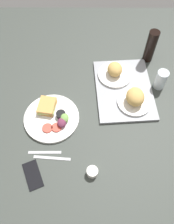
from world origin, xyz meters
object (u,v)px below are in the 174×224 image
(serving_tray, at_px, (124,89))
(bread_plate_far, at_px, (135,99))
(drinking_glass, at_px, (161,80))
(plate_with_salad, at_px, (52,116))
(soda_bottle, at_px, (151,46))
(espresso_cup, at_px, (92,172))
(cell_phone, at_px, (33,175))
(knife, at_px, (52,158))
(fork, at_px, (45,152))
(bread_plate_near, at_px, (115,72))

(serving_tray, xyz_separation_m, bread_plate_far, (0.10, 0.05, 0.05))
(drinking_glass, bearing_deg, bread_plate_far, -51.55)
(serving_tray, relative_size, plate_with_salad, 1.47)
(drinking_glass, relative_size, soda_bottle, 0.56)
(plate_with_salad, height_order, soda_bottle, soda_bottle)
(plate_with_salad, bearing_deg, espresso_cup, 35.07)
(serving_tray, distance_m, bread_plate_far, 0.12)
(bread_plate_far, xyz_separation_m, cell_phone, (0.42, -0.53, -0.05))
(soda_bottle, bearing_deg, serving_tray, -34.23)
(plate_with_salad, distance_m, knife, 0.24)
(cell_phone, bearing_deg, fork, 135.03)
(bread_plate_far, bearing_deg, bread_plate_near, -153.64)
(serving_tray, height_order, drinking_glass, drinking_glass)
(drinking_glass, height_order, espresso_cup, drinking_glass)
(espresso_cup, height_order, cell_phone, espresso_cup)
(plate_with_salad, xyz_separation_m, fork, (0.21, -0.02, -0.01))
(serving_tray, xyz_separation_m, cell_phone, (0.52, -0.48, -0.00))
(fork, bearing_deg, knife, -37.33)
(espresso_cup, bearing_deg, drinking_glass, 142.93)
(plate_with_salad, height_order, espresso_cup, plate_with_salad)
(espresso_cup, distance_m, knife, 0.22)
(plate_with_salad, relative_size, drinking_glass, 2.50)
(drinking_glass, bearing_deg, plate_with_salad, -70.24)
(espresso_cup, bearing_deg, serving_tray, 159.09)
(drinking_glass, height_order, cell_phone, drinking_glass)
(bread_plate_near, bearing_deg, plate_with_salad, -50.59)
(soda_bottle, distance_m, cell_phone, 1.02)
(fork, relative_size, knife, 0.89)
(serving_tray, relative_size, bread_plate_far, 2.31)
(soda_bottle, xyz_separation_m, espresso_cup, (0.76, -0.37, -0.09))
(serving_tray, xyz_separation_m, plate_with_salad, (0.19, -0.41, 0.01))
(knife, relative_size, cell_phone, 1.32)
(espresso_cup, height_order, fork, espresso_cup)
(knife, bearing_deg, plate_with_salad, 98.19)
(plate_with_salad, bearing_deg, soda_bottle, 127.33)
(knife, bearing_deg, espresso_cup, -16.23)
(fork, distance_m, knife, 0.05)
(serving_tray, bearing_deg, drinking_glass, 98.36)
(bread_plate_near, xyz_separation_m, espresso_cup, (0.61, -0.14, -0.03))
(bread_plate_near, distance_m, drinking_glass, 0.27)
(drinking_glass, bearing_deg, serving_tray, -81.64)
(cell_phone, bearing_deg, espresso_cup, 69.02)
(bread_plate_far, relative_size, plate_with_salad, 0.64)
(plate_with_salad, distance_m, espresso_cup, 0.38)
(serving_tray, bearing_deg, fork, -47.54)
(knife, xyz_separation_m, cell_phone, (0.09, -0.09, 0.00))
(bread_plate_near, height_order, fork, bread_plate_near)
(soda_bottle, distance_m, fork, 0.90)
(bread_plate_far, xyz_separation_m, plate_with_salad, (0.09, -0.46, -0.04))
(soda_bottle, relative_size, espresso_cup, 3.93)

